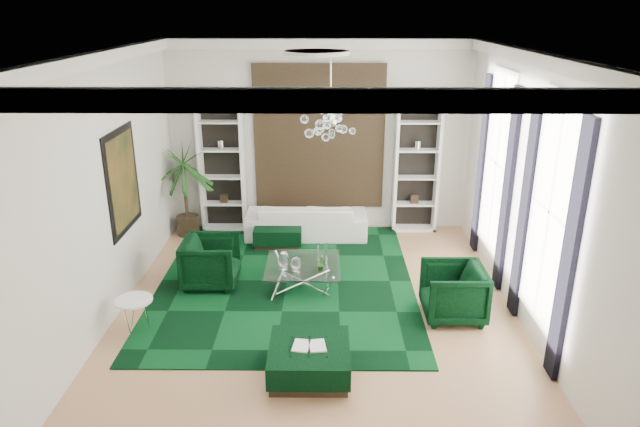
{
  "coord_description": "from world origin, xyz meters",
  "views": [
    {
      "loc": [
        0.12,
        -7.74,
        4.36
      ],
      "look_at": [
        0.04,
        0.5,
        1.36
      ],
      "focal_mm": 32.0,
      "sensor_mm": 36.0,
      "label": 1
    }
  ],
  "objects_px": {
    "armchair_left": "(211,262)",
    "ottoman_side": "(279,233)",
    "coffee_table": "(303,276)",
    "armchair_right": "(453,292)",
    "side_table": "(136,316)",
    "sofa": "(306,220)",
    "ottoman_front": "(309,360)",
    "palm": "(184,178)"
  },
  "relations": [
    {
      "from": "armchair_left",
      "to": "ottoman_side",
      "type": "xyz_separation_m",
      "value": [
        0.98,
        1.76,
        -0.21
      ]
    },
    {
      "from": "coffee_table",
      "to": "armchair_right",
      "type": "bearing_deg",
      "value": -22.65
    },
    {
      "from": "armchair_left",
      "to": "ottoman_side",
      "type": "height_order",
      "value": "armchair_left"
    },
    {
      "from": "ottoman_side",
      "to": "armchair_right",
      "type": "bearing_deg",
      "value": -45.0
    },
    {
      "from": "ottoman_side",
      "to": "side_table",
      "type": "distance_m",
      "value": 3.7
    },
    {
      "from": "armchair_right",
      "to": "coffee_table",
      "type": "bearing_deg",
      "value": -112.65
    },
    {
      "from": "sofa",
      "to": "side_table",
      "type": "distance_m",
      "value": 4.29
    },
    {
      "from": "sofa",
      "to": "ottoman_front",
      "type": "relative_size",
      "value": 2.39
    },
    {
      "from": "armchair_right",
      "to": "side_table",
      "type": "height_order",
      "value": "armchair_right"
    },
    {
      "from": "side_table",
      "to": "palm",
      "type": "xyz_separation_m",
      "value": [
        -0.1,
        3.69,
        0.95
      ]
    },
    {
      "from": "armchair_right",
      "to": "ottoman_front",
      "type": "distance_m",
      "value": 2.53
    },
    {
      "from": "sofa",
      "to": "coffee_table",
      "type": "relative_size",
      "value": 2.0
    },
    {
      "from": "ottoman_front",
      "to": "palm",
      "type": "height_order",
      "value": "palm"
    },
    {
      "from": "armchair_left",
      "to": "palm",
      "type": "xyz_separation_m",
      "value": [
        -0.89,
        2.2,
        0.79
      ]
    },
    {
      "from": "ottoman_front",
      "to": "palm",
      "type": "relative_size",
      "value": 0.42
    },
    {
      "from": "sofa",
      "to": "ottoman_front",
      "type": "xyz_separation_m",
      "value": [
        0.18,
        -4.59,
        -0.15
      ]
    },
    {
      "from": "armchair_right",
      "to": "ottoman_side",
      "type": "distance_m",
      "value": 3.95
    },
    {
      "from": "palm",
      "to": "ottoman_front",
      "type": "bearing_deg",
      "value": -61.01
    },
    {
      "from": "side_table",
      "to": "ottoman_side",
      "type": "bearing_deg",
      "value": 61.41
    },
    {
      "from": "coffee_table",
      "to": "ottoman_side",
      "type": "bearing_deg",
      "value": 106.35
    },
    {
      "from": "armchair_left",
      "to": "ottoman_side",
      "type": "bearing_deg",
      "value": -28.94
    },
    {
      "from": "armchair_right",
      "to": "coffee_table",
      "type": "height_order",
      "value": "armchair_right"
    },
    {
      "from": "ottoman_front",
      "to": "side_table",
      "type": "xyz_separation_m",
      "value": [
        -2.48,
        0.97,
        0.05
      ]
    },
    {
      "from": "coffee_table",
      "to": "ottoman_side",
      "type": "xyz_separation_m",
      "value": [
        -0.54,
        1.85,
        -0.01
      ]
    },
    {
      "from": "armchair_left",
      "to": "side_table",
      "type": "relative_size",
      "value": 1.72
    },
    {
      "from": "side_table",
      "to": "armchair_right",
      "type": "bearing_deg",
      "value": 5.72
    },
    {
      "from": "armchair_right",
      "to": "side_table",
      "type": "distance_m",
      "value": 4.59
    },
    {
      "from": "coffee_table",
      "to": "ottoman_front",
      "type": "xyz_separation_m",
      "value": [
        0.17,
        -2.37,
        -0.01
      ]
    },
    {
      "from": "ottoman_front",
      "to": "side_table",
      "type": "height_order",
      "value": "side_table"
    },
    {
      "from": "ottoman_side",
      "to": "armchair_left",
      "type": "bearing_deg",
      "value": -118.94
    },
    {
      "from": "armchair_left",
      "to": "palm",
      "type": "height_order",
      "value": "palm"
    },
    {
      "from": "sofa",
      "to": "armchair_left",
      "type": "relative_size",
      "value": 2.68
    },
    {
      "from": "ottoman_side",
      "to": "side_table",
      "type": "relative_size",
      "value": 1.73
    },
    {
      "from": "armchair_left",
      "to": "palm",
      "type": "bearing_deg",
      "value": 22.08
    },
    {
      "from": "ottoman_front",
      "to": "palm",
      "type": "distance_m",
      "value": 5.42
    },
    {
      "from": "sofa",
      "to": "armchair_right",
      "type": "relative_size",
      "value": 2.68
    },
    {
      "from": "armchair_left",
      "to": "ottoman_side",
      "type": "relative_size",
      "value": 0.99
    },
    {
      "from": "coffee_table",
      "to": "palm",
      "type": "distance_m",
      "value": 3.47
    },
    {
      "from": "armchair_left",
      "to": "palm",
      "type": "relative_size",
      "value": 0.37
    },
    {
      "from": "side_table",
      "to": "palm",
      "type": "distance_m",
      "value": 3.81
    },
    {
      "from": "armchair_left",
      "to": "ottoman_front",
      "type": "relative_size",
      "value": 0.89
    },
    {
      "from": "armchair_right",
      "to": "side_table",
      "type": "bearing_deg",
      "value": -84.28
    }
  ]
}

